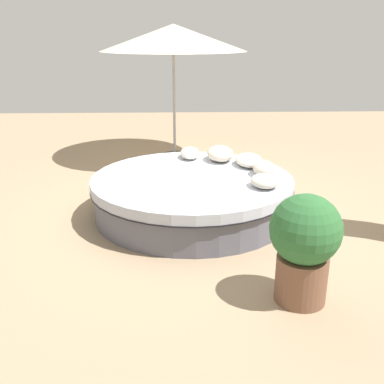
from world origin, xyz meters
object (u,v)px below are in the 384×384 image
(round_bed, at_px, (192,195))
(throw_pillow_1, at_px, (264,168))
(throw_pillow_0, at_px, (265,181))
(throw_pillow_3, at_px, (220,153))
(patio_umbrella, at_px, (173,38))
(planter, at_px, (304,243))
(throw_pillow_2, at_px, (249,160))
(throw_pillow_4, at_px, (190,153))

(round_bed, xyz_separation_m, throw_pillow_1, (0.04, -0.93, 0.34))
(throw_pillow_0, distance_m, throw_pillow_3, 1.26)
(throw_pillow_0, bearing_deg, patio_umbrella, 18.45)
(throw_pillow_0, xyz_separation_m, patio_umbrella, (3.25, 1.09, 1.57))
(round_bed, relative_size, throw_pillow_1, 5.94)
(round_bed, distance_m, throw_pillow_3, 0.95)
(patio_umbrella, height_order, planter, patio_umbrella)
(round_bed, height_order, throw_pillow_2, throw_pillow_2)
(planter, bearing_deg, throw_pillow_3, 9.47)
(planter, bearing_deg, throw_pillow_1, -0.96)
(throw_pillow_0, bearing_deg, throw_pillow_4, 32.29)
(throw_pillow_1, relative_size, throw_pillow_4, 0.93)
(round_bed, distance_m, throw_pillow_0, 1.01)
(round_bed, bearing_deg, patio_umbrella, 4.74)
(throw_pillow_0, relative_size, throw_pillow_1, 0.93)
(throw_pillow_2, relative_size, planter, 0.56)
(throw_pillow_1, xyz_separation_m, patio_umbrella, (2.79, 1.16, 1.55))
(round_bed, distance_m, throw_pillow_1, 0.99)
(round_bed, xyz_separation_m, planter, (-2.02, -0.89, 0.29))
(throw_pillow_1, bearing_deg, throw_pillow_4, 46.55)
(round_bed, xyz_separation_m, throw_pillow_4, (0.92, -0.00, 0.33))
(round_bed, xyz_separation_m, throw_pillow_2, (0.50, -0.80, 0.33))
(throw_pillow_4, distance_m, planter, 3.07)
(throw_pillow_0, relative_size, patio_umbrella, 0.16)
(throw_pillow_1, bearing_deg, round_bed, 92.57)
(throw_pillow_4, distance_m, patio_umbrella, 2.49)
(patio_umbrella, distance_m, planter, 5.23)
(throw_pillow_0, distance_m, throw_pillow_4, 1.59)
(throw_pillow_2, height_order, planter, planter)
(throw_pillow_0, height_order, throw_pillow_2, throw_pillow_2)
(throw_pillow_4, relative_size, patio_umbrella, 0.18)
(throw_pillow_2, bearing_deg, planter, -177.99)
(throw_pillow_2, relative_size, throw_pillow_3, 1.05)
(round_bed, bearing_deg, throw_pillow_0, -116.48)
(throw_pillow_4, bearing_deg, throw_pillow_2, -117.74)
(throw_pillow_1, height_order, throw_pillow_4, throw_pillow_1)
(throw_pillow_4, bearing_deg, throw_pillow_3, -109.73)
(round_bed, height_order, throw_pillow_4, throw_pillow_4)
(round_bed, distance_m, throw_pillow_2, 1.00)
(planter, bearing_deg, round_bed, 23.87)
(patio_umbrella, bearing_deg, planter, -166.91)
(throw_pillow_1, relative_size, patio_umbrella, 0.17)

